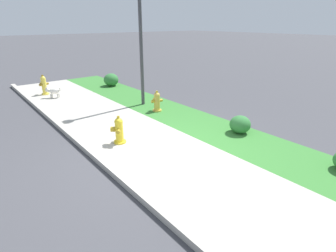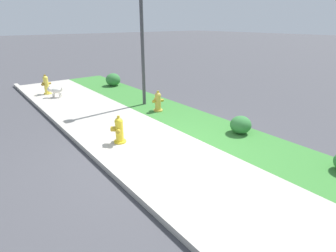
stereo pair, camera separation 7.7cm
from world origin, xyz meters
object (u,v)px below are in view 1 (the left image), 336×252
at_px(fire_hydrant_at_driveway, 157,102).
at_px(shrub_bush_far_verge, 240,124).
at_px(fire_hydrant_across_street, 119,130).
at_px(fire_hydrant_far_end, 44,85).
at_px(shrub_bush_mid_verge, 111,80).
at_px(small_white_dog, 53,91).
at_px(street_lamp, 140,16).

bearing_deg(fire_hydrant_at_driveway, shrub_bush_far_verge, -67.42).
bearing_deg(fire_hydrant_across_street, fire_hydrant_far_end, 39.36).
relative_size(fire_hydrant_at_driveway, fire_hydrant_far_end, 0.85).
bearing_deg(shrub_bush_far_verge, shrub_bush_mid_verge, -179.80).
bearing_deg(small_white_dog, shrub_bush_far_verge, 151.26).
relative_size(small_white_dog, shrub_bush_far_verge, 0.92).
bearing_deg(small_white_dog, shrub_bush_mid_verge, -131.71).
height_order(fire_hydrant_far_end, shrub_bush_far_verge, fire_hydrant_far_end).
bearing_deg(small_white_dog, fire_hydrant_far_end, -43.14).
height_order(fire_hydrant_far_end, fire_hydrant_across_street, fire_hydrant_far_end).
bearing_deg(fire_hydrant_far_end, fire_hydrant_across_street, -107.11).
distance_m(street_lamp, shrub_bush_mid_verge, 4.09).
relative_size(fire_hydrant_across_street, shrub_bush_far_verge, 1.26).
relative_size(fire_hydrant_at_driveway, fire_hydrant_across_street, 0.98).
height_order(street_lamp, shrub_bush_far_verge, street_lamp).
bearing_deg(fire_hydrant_at_driveway, shrub_bush_mid_verge, 92.73).
bearing_deg(street_lamp, fire_hydrant_across_street, -44.38).
bearing_deg(shrub_bush_mid_verge, fire_hydrant_across_street, -26.11).
height_order(fire_hydrant_at_driveway, street_lamp, street_lamp).
bearing_deg(fire_hydrant_far_end, street_lamp, -74.99).
bearing_deg(shrub_bush_mid_verge, fire_hydrant_at_driveway, -7.79).
distance_m(fire_hydrant_far_end, small_white_dog, 0.73).
height_order(shrub_bush_mid_verge, shrub_bush_far_verge, shrub_bush_mid_verge).
height_order(fire_hydrant_across_street, small_white_dog, fire_hydrant_across_street).
relative_size(fire_hydrant_far_end, street_lamp, 0.18).
distance_m(fire_hydrant_at_driveway, small_white_dog, 4.17).
bearing_deg(street_lamp, fire_hydrant_far_end, -147.31).
relative_size(shrub_bush_mid_verge, shrub_bush_far_verge, 1.21).
xyz_separation_m(fire_hydrant_far_end, fire_hydrant_across_street, (5.67, 0.06, -0.05)).
relative_size(street_lamp, shrub_bush_mid_verge, 6.59).
relative_size(fire_hydrant_far_end, shrub_bush_mid_verge, 1.20).
distance_m(fire_hydrant_across_street, shrub_bush_far_verge, 3.01).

